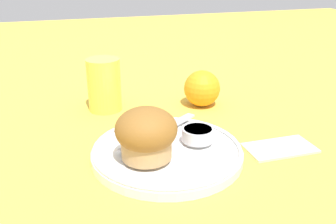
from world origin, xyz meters
TOP-DOWN VIEW (x-y plane):
  - ground_plane at (0.00, 0.00)m, footprint 3.00×3.00m
  - plate at (-0.02, -0.01)m, footprint 0.24×0.24m
  - muffin at (-0.06, -0.04)m, footprint 0.09×0.09m
  - cream_ramekin at (0.03, -0.01)m, footprint 0.05×0.05m
  - berry_pair at (-0.00, 0.03)m, footprint 0.03×0.02m
  - butter_knife at (-0.02, 0.04)m, footprint 0.16×0.12m
  - orange_fruit at (0.12, 0.18)m, footprint 0.08×0.08m
  - juice_glass at (-0.08, 0.22)m, footprint 0.07×0.07m
  - folded_napkin at (0.17, -0.04)m, footprint 0.12×0.06m

SIDE VIEW (x-z plane):
  - ground_plane at x=0.00m, z-range 0.00..0.00m
  - folded_napkin at x=0.17m, z-range 0.00..0.01m
  - plate at x=-0.02m, z-range 0.00..0.02m
  - butter_knife at x=-0.02m, z-range 0.02..0.02m
  - berry_pair at x=0.00m, z-range 0.02..0.04m
  - cream_ramekin at x=0.03m, z-range 0.02..0.04m
  - orange_fruit at x=0.12m, z-range 0.00..0.08m
  - juice_glass at x=-0.08m, z-range 0.00..0.11m
  - muffin at x=-0.06m, z-range 0.02..0.10m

